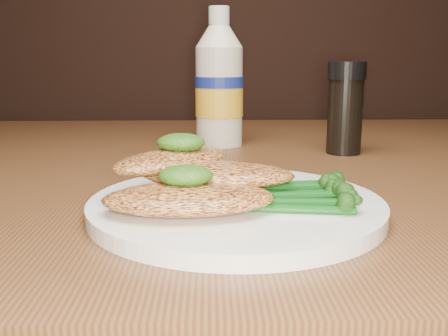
{
  "coord_description": "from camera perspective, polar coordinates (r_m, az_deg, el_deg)",
  "views": [
    {
      "loc": [
        -0.11,
        0.42,
        0.88
      ],
      "look_at": [
        -0.1,
        0.83,
        0.79
      ],
      "focal_mm": 41.86,
      "sensor_mm": 36.0,
      "label": 1
    }
  ],
  "objects": [
    {
      "name": "plate",
      "position": [
        0.43,
        1.33,
        -4.23
      ],
      "size": [
        0.24,
        0.24,
        0.01
      ],
      "primitive_type": "cylinder",
      "color": "white",
      "rests_on": "dining_table"
    },
    {
      "name": "chicken_front",
      "position": [
        0.4,
        -3.83,
        -3.35
      ],
      "size": [
        0.13,
        0.08,
        0.02
      ],
      "primitive_type": "ellipsoid",
      "rotation": [
        0.0,
        0.0,
        0.06
      ],
      "color": "#DB8F45",
      "rests_on": "plate"
    },
    {
      "name": "chicken_mid",
      "position": [
        0.44,
        -0.73,
        -0.72
      ],
      "size": [
        0.14,
        0.08,
        0.02
      ],
      "primitive_type": "ellipsoid",
      "rotation": [
        0.0,
        0.0,
        -0.14
      ],
      "color": "#DB8F45",
      "rests_on": "plate"
    },
    {
      "name": "chicken_back",
      "position": [
        0.46,
        -5.57,
        0.83
      ],
      "size": [
        0.13,
        0.13,
        0.02
      ],
      "primitive_type": "ellipsoid",
      "rotation": [
        0.0,
        0.0,
        0.79
      ],
      "color": "#DB8F45",
      "rests_on": "plate"
    },
    {
      "name": "pesto_front",
      "position": [
        0.4,
        -4.19,
        -0.82
      ],
      "size": [
        0.04,
        0.04,
        0.02
      ],
      "primitive_type": "ellipsoid",
      "rotation": [
        0.0,
        0.0,
        0.02
      ],
      "color": "#133207",
      "rests_on": "chicken_front"
    },
    {
      "name": "pesto_back",
      "position": [
        0.46,
        -4.73,
        2.8
      ],
      "size": [
        0.05,
        0.04,
        0.02
      ],
      "primitive_type": "ellipsoid",
      "rotation": [
        0.0,
        0.0,
        -0.13
      ],
      "color": "#133207",
      "rests_on": "chicken_back"
    },
    {
      "name": "broccolini_bundle",
      "position": [
        0.43,
        6.7,
        -2.41
      ],
      "size": [
        0.13,
        0.11,
        0.02
      ],
      "primitive_type": null,
      "rotation": [
        0.0,
        0.0,
        0.2
      ],
      "color": "#104B15",
      "rests_on": "plate"
    },
    {
      "name": "mayo_bottle",
      "position": [
        0.75,
        -0.53,
        9.86
      ],
      "size": [
        0.07,
        0.07,
        0.19
      ],
      "primitive_type": null,
      "rotation": [
        0.0,
        0.0,
        0.0
      ],
      "color": "silver",
      "rests_on": "dining_table"
    },
    {
      "name": "pepper_grinder",
      "position": [
        0.71,
        13.1,
        6.38
      ],
      "size": [
        0.06,
        0.06,
        0.12
      ],
      "primitive_type": null,
      "rotation": [
        0.0,
        0.0,
        0.2
      ],
      "color": "black",
      "rests_on": "dining_table"
    }
  ]
}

